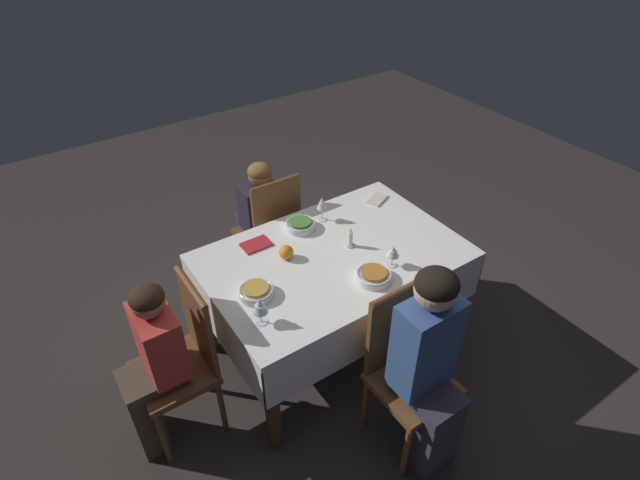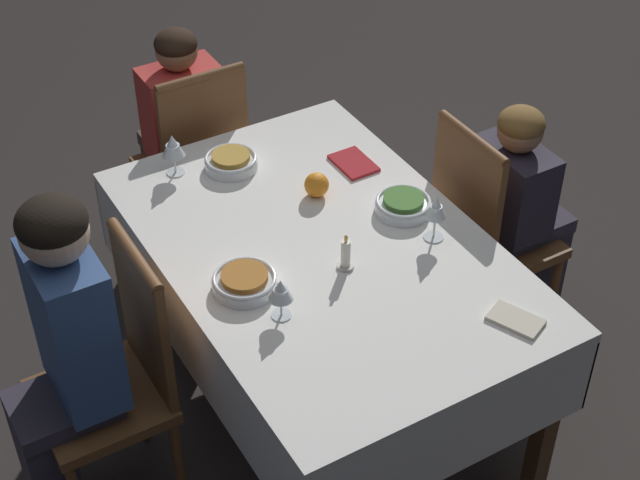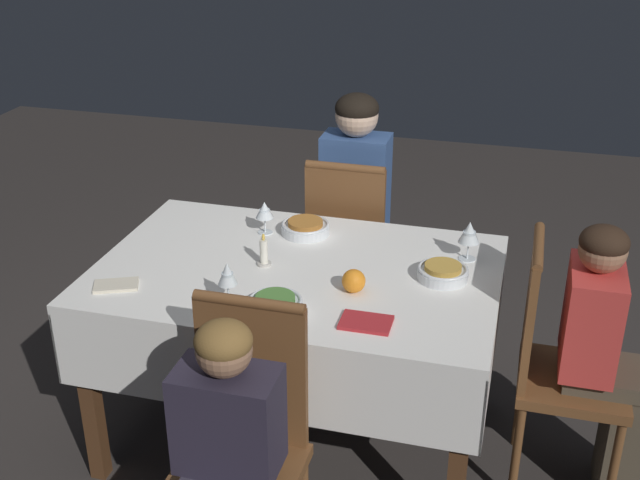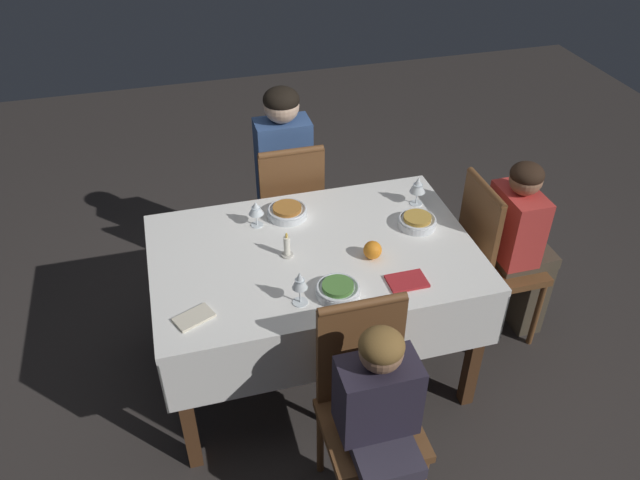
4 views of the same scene
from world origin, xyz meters
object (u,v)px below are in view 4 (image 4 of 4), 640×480
at_px(chair_south, 367,401).
at_px(bowl_east, 417,221).
at_px(person_child_red, 522,243).
at_px(candle_centerpiece, 287,248).
at_px(orange_fruit, 373,250).
at_px(person_child_dark, 381,432).
at_px(bowl_north, 287,211).
at_px(wine_glass_south, 300,281).
at_px(chair_north, 289,210).
at_px(bowl_south, 338,290).
at_px(napkin_spare_side, 407,281).
at_px(wine_glass_east, 418,186).
at_px(person_adult_denim, 282,172).
at_px(napkin_red_folded, 194,317).
at_px(dining_table, 314,267).
at_px(wine_glass_north, 256,209).
at_px(chair_east, 491,256).

relative_size(chair_south, bowl_east, 5.31).
relative_size(chair_south, person_child_red, 0.92).
xyz_separation_m(candle_centerpiece, orange_fruit, (0.37, -0.11, -0.00)).
bearing_deg(candle_centerpiece, chair_south, -77.13).
xyz_separation_m(person_child_dark, bowl_north, (-0.09, 1.17, 0.25)).
bearing_deg(orange_fruit, wine_glass_south, -151.73).
xyz_separation_m(chair_north, bowl_south, (-0.02, -1.02, 0.27)).
bearing_deg(napkin_spare_side, bowl_south, 179.65).
height_order(person_child_dark, person_child_red, person_child_red).
relative_size(chair_north, bowl_east, 5.31).
bearing_deg(chair_north, wine_glass_east, 140.65).
relative_size(chair_north, bowl_north, 5.00).
bearing_deg(bowl_south, napkin_spare_side, -0.35).
xyz_separation_m(person_adult_denim, napkin_red_folded, (-0.62, -1.16, 0.08)).
distance_m(dining_table, chair_north, 0.71).
bearing_deg(person_child_red, chair_south, 123.41).
xyz_separation_m(wine_glass_south, napkin_spare_side, (0.47, 0.01, -0.11)).
distance_m(chair_south, candle_centerpiece, 0.77).
height_order(orange_fruit, napkin_spare_side, orange_fruit).
xyz_separation_m(wine_glass_north, wine_glass_east, (0.81, -0.03, 0.01)).
xyz_separation_m(person_adult_denim, bowl_east, (0.49, -0.79, 0.11)).
relative_size(candle_centerpiece, napkin_red_folded, 0.72).
bearing_deg(bowl_south, candle_centerpiece, 115.08).
relative_size(person_child_dark, person_child_red, 0.95).
distance_m(chair_north, wine_glass_east, 0.81).
relative_size(person_adult_denim, napkin_spare_side, 7.30).
xyz_separation_m(dining_table, chair_south, (0.03, -0.70, -0.14)).
bearing_deg(chair_east, wine_glass_north, 77.93).
xyz_separation_m(bowl_south, napkin_red_folded, (-0.60, 0.01, -0.02)).
relative_size(person_child_red, wine_glass_south, 6.53).
distance_m(wine_glass_north, bowl_east, 0.78).
bearing_deg(chair_east, candle_centerpiece, 91.20).
bearing_deg(dining_table, napkin_red_folded, -152.03).
xyz_separation_m(chair_south, wine_glass_north, (-0.25, 0.96, 0.34)).
bearing_deg(napkin_spare_side, chair_east, 28.44).
xyz_separation_m(napkin_red_folded, napkin_spare_side, (0.91, -0.02, 0.00)).
distance_m(chair_north, person_child_dark, 1.57).
distance_m(wine_glass_north, napkin_spare_side, 0.80).
bearing_deg(wine_glass_north, person_child_red, -10.62).
xyz_separation_m(person_child_red, wine_glass_south, (-1.26, -0.34, 0.31)).
distance_m(bowl_east, napkin_red_folded, 1.17).
bearing_deg(candle_centerpiece, dining_table, 3.46).
distance_m(wine_glass_south, candle_centerpiece, 0.33).
bearing_deg(napkin_red_folded, person_child_dark, -42.60).
relative_size(chair_east, person_child_dark, 0.97).
xyz_separation_m(chair_east, napkin_red_folded, (-1.53, -0.32, 0.25)).
distance_m(person_child_red, bowl_south, 1.17).
bearing_deg(napkin_spare_side, wine_glass_south, -179.38).
bearing_deg(napkin_red_folded, person_child_red, 10.75).
bearing_deg(chair_east, bowl_east, 84.28).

